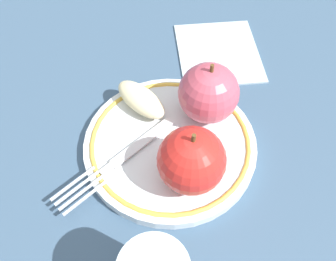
# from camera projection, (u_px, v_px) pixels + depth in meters

# --- Properties ---
(ground_plane) EXTENTS (2.00, 2.00, 0.00)m
(ground_plane) POSITION_uv_depth(u_px,v_px,m) (168.00, 153.00, 0.47)
(ground_plane) COLOR #38526B
(plate) EXTENTS (0.21, 0.21, 0.02)m
(plate) POSITION_uv_depth(u_px,v_px,m) (168.00, 144.00, 0.47)
(plate) COLOR silver
(plate) RESTS_ON ground_plane
(apple_red_whole) EXTENTS (0.08, 0.08, 0.08)m
(apple_red_whole) POSITION_uv_depth(u_px,v_px,m) (192.00, 160.00, 0.40)
(apple_red_whole) COLOR red
(apple_red_whole) RESTS_ON plate
(apple_second_whole) EXTENTS (0.08, 0.08, 0.08)m
(apple_second_whole) POSITION_uv_depth(u_px,v_px,m) (209.00, 93.00, 0.45)
(apple_second_whole) COLOR #BE4A5C
(apple_second_whole) RESTS_ON plate
(apple_slice_front) EXTENTS (0.07, 0.09, 0.03)m
(apple_slice_front) POSITION_uv_depth(u_px,v_px,m) (141.00, 99.00, 0.48)
(apple_slice_front) COLOR beige
(apple_slice_front) RESTS_ON plate
(fork) EXTENTS (0.16, 0.09, 0.00)m
(fork) POSITION_uv_depth(u_px,v_px,m) (121.00, 158.00, 0.44)
(fork) COLOR silver
(fork) RESTS_ON plate
(napkin_folded) EXTENTS (0.18, 0.17, 0.01)m
(napkin_folded) POSITION_uv_depth(u_px,v_px,m) (218.00, 52.00, 0.57)
(napkin_folded) COLOR #ADC4CB
(napkin_folded) RESTS_ON ground_plane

